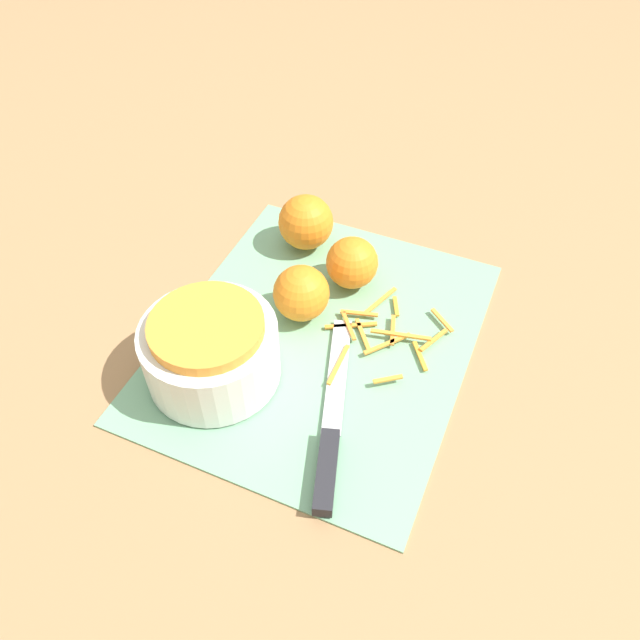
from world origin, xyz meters
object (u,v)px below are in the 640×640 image
Objects in this scene: orange_right at (349,262)px; knife at (330,442)px; orange_left at (301,293)px; orange_back at (306,222)px; bowl_speckled at (211,349)px.

knife is at bearing -162.74° from orange_right.
orange_left is (0.17, 0.11, 0.03)m from knife.
bowl_speckled is at bearing 179.17° from orange_back.
orange_left reaches higher than knife.
orange_back is (0.25, -0.00, -0.00)m from bowl_speckled.
orange_right is (0.24, 0.08, 0.03)m from knife.
orange_right reaches higher than knife.
orange_back is at bearing -0.83° from bowl_speckled.
orange_right is 0.10m from orange_back.
bowl_speckled reaches higher than orange_left.
bowl_speckled is at bearing 157.06° from orange_left.
knife is at bearing -102.92° from bowl_speckled.
orange_left is 1.03× the size of orange_right.
orange_back is (0.05, 0.08, 0.00)m from orange_right.
knife is 0.26m from orange_right.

